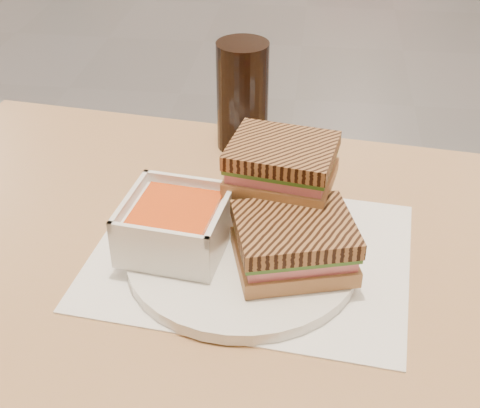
# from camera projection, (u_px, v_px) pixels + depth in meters

# --- Properties ---
(main_table) EXTENTS (1.27, 0.83, 0.75)m
(main_table) POSITION_uv_depth(u_px,v_px,m) (321.00, 359.00, 0.81)
(main_table) COLOR #A5764F
(main_table) RESTS_ON ground
(tray_liner) EXTENTS (0.40, 0.32, 0.00)m
(tray_liner) POSITION_uv_depth(u_px,v_px,m) (251.00, 255.00, 0.80)
(tray_liner) COLOR white
(tray_liner) RESTS_ON main_table
(plate) EXTENTS (0.27, 0.27, 0.01)m
(plate) POSITION_uv_depth(u_px,v_px,m) (243.00, 257.00, 0.78)
(plate) COLOR white
(plate) RESTS_ON tray_liner
(soup_bowl) EXTENTS (0.13, 0.13, 0.06)m
(soup_bowl) POSITION_uv_depth(u_px,v_px,m) (176.00, 226.00, 0.77)
(soup_bowl) COLOR white
(soup_bowl) RESTS_ON plate
(panini_lower) EXTENTS (0.15, 0.14, 0.06)m
(panini_lower) POSITION_uv_depth(u_px,v_px,m) (294.00, 243.00, 0.74)
(panini_lower) COLOR #B7834B
(panini_lower) RESTS_ON plate
(panini_upper) EXTENTS (0.14, 0.12, 0.05)m
(panini_upper) POSITION_uv_depth(u_px,v_px,m) (282.00, 164.00, 0.79)
(panini_upper) COLOR #B7834B
(panini_upper) RESTS_ON panini_lower
(cola_glass) EXTENTS (0.08, 0.08, 0.16)m
(cola_glass) POSITION_uv_depth(u_px,v_px,m) (242.00, 96.00, 0.97)
(cola_glass) COLOR black
(cola_glass) RESTS_ON main_table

